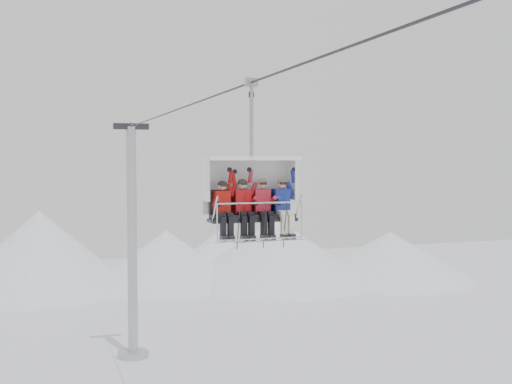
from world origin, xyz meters
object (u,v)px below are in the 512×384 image
object	(u,v)px
chairlift_carrier	(250,187)
skier_far_left	(223,208)
skier_far_right	(283,206)
lift_tower_right	(132,258)
skier_center_right	(263,206)
skier_center_left	(244,206)

from	to	relation	value
chairlift_carrier	skier_far_left	bearing A→B (deg)	-158.72
skier_far_right	lift_tower_right	bearing A→B (deg)	92.05
skier_center_right	skier_center_left	bearing A→B (deg)	180.00
chairlift_carrier	skier_center_right	world-z (taller)	chairlift_carrier
skier_center_right	skier_far_right	bearing A→B (deg)	-0.05
lift_tower_right	skier_far_left	world-z (taller)	lift_tower_right
skier_far_left	skier_far_right	xyz separation A→B (m)	(1.57, 0.00, 0.02)
skier_center_right	skier_far_left	bearing A→B (deg)	-179.73
skier_far_right	skier_center_left	bearing A→B (deg)	179.98
chairlift_carrier	skier_far_left	distance (m)	0.98
skier_far_left	skier_center_left	size ratio (longest dim) A/B	1.00
skier_far_left	skier_center_left	world-z (taller)	skier_center_left
lift_tower_right	skier_center_right	size ratio (longest dim) A/B	7.99
chairlift_carrier	skier_center_left	size ratio (longest dim) A/B	2.36
chairlift_carrier	skier_far_left	size ratio (longest dim) A/B	2.36
skier_far_left	skier_center_right	distance (m)	1.04
skier_center_left	skier_far_right	world-z (taller)	skier_center_left
skier_far_left	chairlift_carrier	bearing A→B (deg)	21.28
chairlift_carrier	skier_center_right	bearing A→B (deg)	-50.52
chairlift_carrier	skier_center_right	distance (m)	0.61
chairlift_carrier	skier_far_left	xyz separation A→B (m)	(-0.79, -0.31, -0.48)
chairlift_carrier	lift_tower_right	bearing A→B (deg)	90.00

